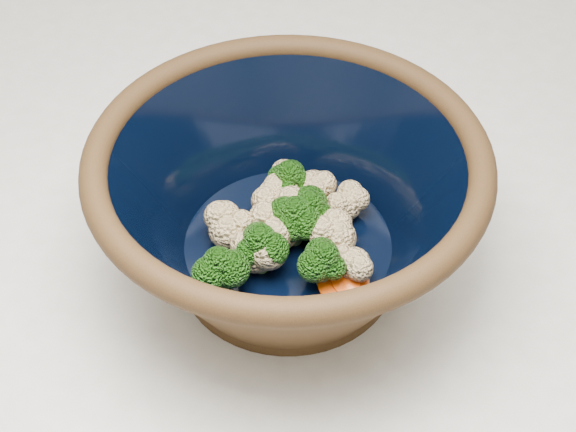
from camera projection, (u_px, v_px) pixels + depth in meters
mixing_bowl at (288, 205)px, 0.61m from camera, size 0.34×0.34×0.13m
vegetable_pile at (286, 227)px, 0.63m from camera, size 0.13×0.15×0.05m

